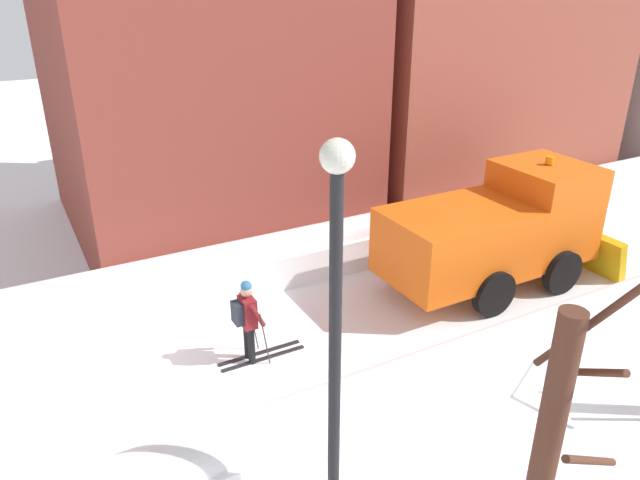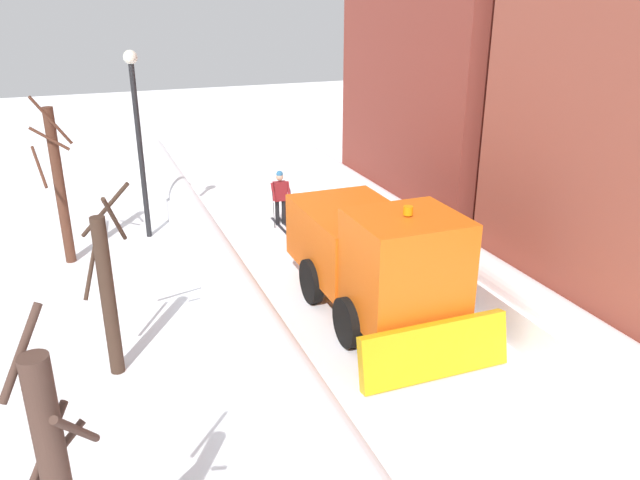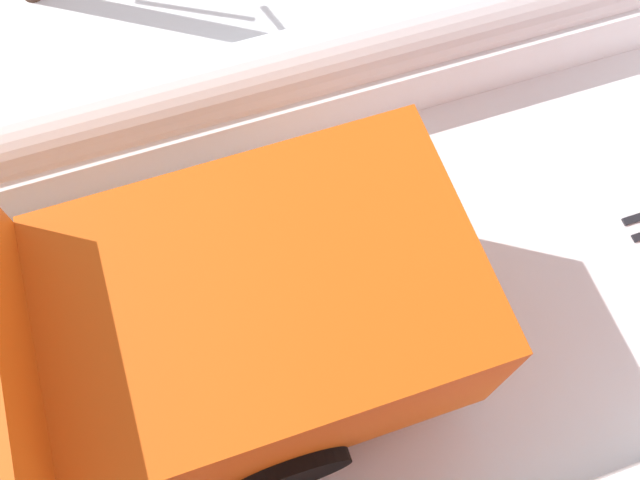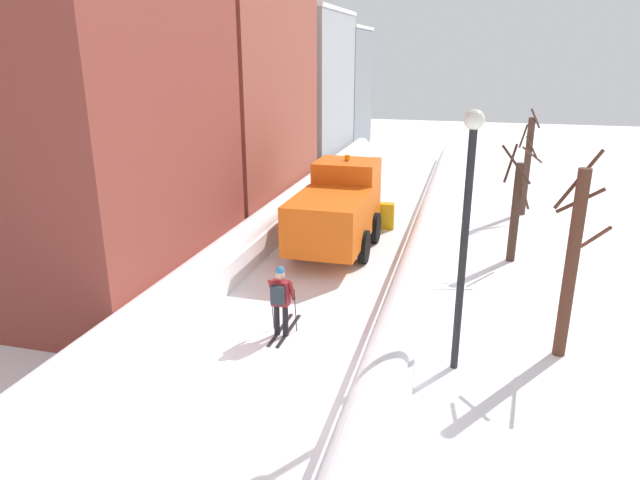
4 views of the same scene
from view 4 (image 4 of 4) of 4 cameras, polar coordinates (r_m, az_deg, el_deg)
name	(u,v)px [view 4 (image 4 of 4)]	position (r m, az deg, el deg)	size (l,w,h in m)	color
ground_plane	(348,240)	(21.14, 2.86, -0.03)	(80.00, 80.00, 0.00)	white
snowbank_left	(276,218)	(21.69, -4.44, 2.16)	(1.10, 36.00, 1.32)	white
snowbank_right	(426,233)	(20.61, 10.58, 0.73)	(1.10, 36.00, 1.15)	white
building_brick_mid	(191,92)	(25.40, -12.80, 14.25)	(8.64, 9.23, 10.07)	brown
building_concrete_far	(272,91)	(34.71, -4.86, 14.64)	(8.34, 8.13, 8.92)	#9EA0A5
building_tower_distant	(311,88)	(42.83, -0.90, 14.98)	(7.90, 6.46, 8.32)	gray
plow_truck	(338,208)	(19.78, 1.82, 3.17)	(3.20, 5.98, 3.12)	orange
skier	(281,298)	(13.83, -3.96, -5.79)	(0.62, 1.80, 1.81)	black
traffic_light_pole	(182,180)	(16.40, -13.62, 5.84)	(0.28, 0.42, 4.64)	black
street_lamp	(466,214)	(11.91, 14.42, 2.51)	(0.40, 0.40, 5.60)	black
bare_tree_near	(572,262)	(13.65, 23.88, -2.02)	(1.09, 1.25, 4.70)	#4F2D1F
bare_tree_mid	(515,209)	(19.60, 18.93, 2.90)	(1.09, 1.20, 3.87)	#3B291F
bare_tree_far	(527,165)	(25.55, 19.98, 7.06)	(1.03, 1.08, 4.49)	#473028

